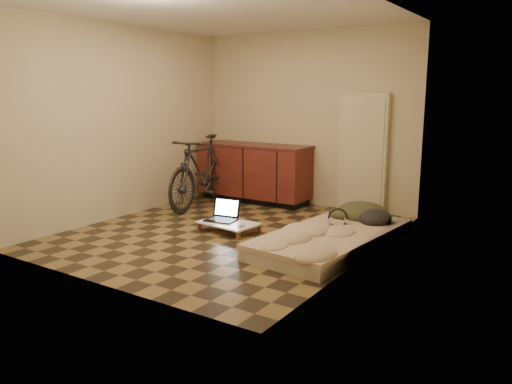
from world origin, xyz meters
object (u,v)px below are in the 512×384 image
Objects in this scene: lap_desk at (229,224)px; laptop at (223,216)px; bicycle at (202,168)px; futon at (332,239)px.

laptop reaches higher than lap_desk.
bicycle is 2.43× the size of lap_desk.
bicycle is at bearing 147.51° from lap_desk.
lap_desk is 1.83× the size of laptop.
futon is 1.34m from lap_desk.
futon is 1.48m from laptop.
bicycle is 2.67m from futon.
futon is at bearing -6.41° from laptop.
futon reaches higher than lap_desk.
bicycle reaches higher than laptop.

